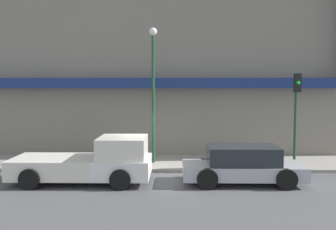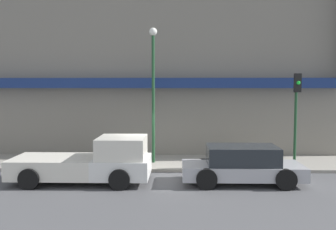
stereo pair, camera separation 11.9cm
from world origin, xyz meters
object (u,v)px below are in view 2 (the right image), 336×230
object	(u,v)px
fire_hydrant	(224,158)
street_lamp	(153,80)
parked_car	(242,165)
traffic_light	(296,104)
pickup_truck	(91,162)

from	to	relation	value
fire_hydrant	street_lamp	world-z (taller)	street_lamp
parked_car	traffic_light	bearing A→B (deg)	41.31
fire_hydrant	street_lamp	distance (m)	4.72
pickup_truck	fire_hydrant	size ratio (longest dim) A/B	7.80
pickup_truck	fire_hydrant	distance (m)	5.94
pickup_truck	parked_car	bearing A→B (deg)	1.69
fire_hydrant	traffic_light	xyz separation A→B (m)	(3.03, -0.33, 2.43)
parked_car	traffic_light	xyz separation A→B (m)	(2.68, 2.29, 2.20)
fire_hydrant	traffic_light	distance (m)	3.90
traffic_light	fire_hydrant	bearing A→B (deg)	173.79
street_lamp	traffic_light	xyz separation A→B (m)	(6.21, -0.85, -1.02)
parked_car	fire_hydrant	bearing A→B (deg)	98.46
pickup_truck	street_lamp	distance (m)	4.93
pickup_truck	traffic_light	size ratio (longest dim) A/B	1.28
pickup_truck	parked_car	size ratio (longest dim) A/B	1.15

